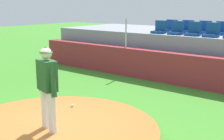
% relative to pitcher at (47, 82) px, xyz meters
% --- Properties ---
extents(ground_plane, '(60.00, 60.00, 0.00)m').
position_rel_pitcher_xyz_m(ground_plane, '(-0.02, 0.08, -1.25)').
color(ground_plane, '#3D8728').
extents(pitchers_mound, '(4.48, 4.48, 0.24)m').
position_rel_pitcher_xyz_m(pitchers_mound, '(-0.02, 0.08, -1.12)').
color(pitchers_mound, '#AA662E').
rests_on(pitchers_mound, ground_plane).
extents(pitcher, '(0.72, 0.37, 1.73)m').
position_rel_pitcher_xyz_m(pitcher, '(0.00, 0.00, 0.00)').
color(pitcher, silver).
rests_on(pitcher, pitchers_mound).
extents(baseball, '(0.07, 0.07, 0.07)m').
position_rel_pitcher_xyz_m(baseball, '(-0.66, 1.28, -0.97)').
color(baseball, white).
rests_on(baseball, pitchers_mound).
extents(brick_barrier, '(13.39, 0.40, 1.10)m').
position_rel_pitcher_xyz_m(brick_barrier, '(-0.02, 5.78, -0.70)').
color(brick_barrier, maroon).
rests_on(brick_barrier, ground_plane).
extents(fence_post_left, '(0.06, 0.06, 1.13)m').
position_rel_pitcher_xyz_m(fence_post_left, '(-2.32, 5.78, 0.42)').
color(fence_post_left, silver).
rests_on(fence_post_left, brick_barrier).
extents(bleacher_platform, '(13.26, 4.09, 1.63)m').
position_rel_pitcher_xyz_m(bleacher_platform, '(-0.02, 8.34, -0.43)').
color(bleacher_platform, gray).
rests_on(bleacher_platform, ground_plane).
extents(stadium_chair_0, '(0.48, 0.44, 0.50)m').
position_rel_pitcher_xyz_m(stadium_chair_0, '(-1.44, 6.82, 0.54)').
color(stadium_chair_0, navy).
rests_on(stadium_chair_0, bleacher_platform).
extents(stadium_chair_1, '(0.48, 0.44, 0.50)m').
position_rel_pitcher_xyz_m(stadium_chair_1, '(-0.71, 6.84, 0.54)').
color(stadium_chair_1, navy).
rests_on(stadium_chair_1, bleacher_platform).
extents(stadium_chair_2, '(0.48, 0.44, 0.50)m').
position_rel_pitcher_xyz_m(stadium_chair_2, '(-0.02, 6.83, 0.54)').
color(stadium_chair_2, navy).
rests_on(stadium_chair_2, bleacher_platform).
extents(stadium_chair_3, '(0.48, 0.44, 0.50)m').
position_rel_pitcher_xyz_m(stadium_chair_3, '(0.67, 6.81, 0.54)').
color(stadium_chair_3, navy).
rests_on(stadium_chair_3, bleacher_platform).
extents(stadium_chair_5, '(0.48, 0.44, 0.50)m').
position_rel_pitcher_xyz_m(stadium_chair_5, '(-1.42, 7.70, 0.54)').
color(stadium_chair_5, navy).
rests_on(stadium_chair_5, bleacher_platform).
extents(stadium_chair_6, '(0.48, 0.44, 0.50)m').
position_rel_pitcher_xyz_m(stadium_chair_6, '(-0.72, 7.74, 0.54)').
color(stadium_chair_6, navy).
rests_on(stadium_chair_6, bleacher_platform).
extents(stadium_chair_7, '(0.48, 0.44, 0.50)m').
position_rel_pitcher_xyz_m(stadium_chair_7, '(0.01, 7.74, 0.54)').
color(stadium_chair_7, navy).
rests_on(stadium_chair_7, bleacher_platform).
extents(stadium_chair_8, '(0.48, 0.44, 0.50)m').
position_rel_pitcher_xyz_m(stadium_chair_8, '(0.68, 7.75, 0.54)').
color(stadium_chair_8, navy).
rests_on(stadium_chair_8, bleacher_platform).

